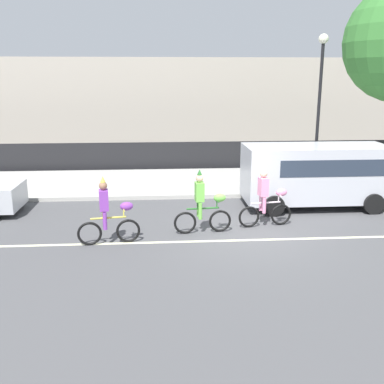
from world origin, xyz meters
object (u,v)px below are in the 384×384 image
at_px(parked_van_silver, 318,171).
at_px(parade_cyclist_purple, 109,215).
at_px(parade_cyclist_pink, 266,200).
at_px(pedestrian_onlooker, 320,163).
at_px(parade_cyclist_lime, 203,205).
at_px(street_lamp_post, 320,90).

bearing_deg(parked_van_silver, parade_cyclist_purple, -155.26).
height_order(parade_cyclist_pink, parked_van_silver, parked_van_silver).
distance_m(parade_cyclist_pink, pedestrian_onlooker, 5.92).
bearing_deg(parade_cyclist_purple, pedestrian_onlooker, 36.93).
bearing_deg(pedestrian_onlooker, parade_cyclist_pink, -124.95).
bearing_deg(pedestrian_onlooker, parked_van_silver, -111.21).
distance_m(parade_cyclist_pink, parked_van_silver, 3.08).
height_order(parade_cyclist_lime, parked_van_silver, parked_van_silver).
height_order(parade_cyclist_purple, parade_cyclist_pink, same).
bearing_deg(parade_cyclist_lime, parade_cyclist_pink, 13.27).
bearing_deg(pedestrian_onlooker, street_lamp_post, -119.88).
distance_m(parked_van_silver, street_lamp_post, 3.32).
height_order(parade_cyclist_purple, pedestrian_onlooker, parade_cyclist_purple).
height_order(parade_cyclist_purple, street_lamp_post, street_lamp_post).
bearing_deg(parade_cyclist_pink, parade_cyclist_lime, -166.73).
distance_m(parade_cyclist_purple, parade_cyclist_pink, 4.79).
xyz_separation_m(parade_cyclist_purple, parade_cyclist_lime, (2.66, 0.72, 0.00)).
xyz_separation_m(parade_cyclist_lime, pedestrian_onlooker, (5.37, 5.32, 0.17)).
relative_size(parked_van_silver, street_lamp_post, 0.85).
bearing_deg(parade_cyclist_pink, street_lamp_post, 53.83).
bearing_deg(parked_van_silver, parade_cyclist_pink, -138.72).
distance_m(street_lamp_post, pedestrian_onlooker, 3.19).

